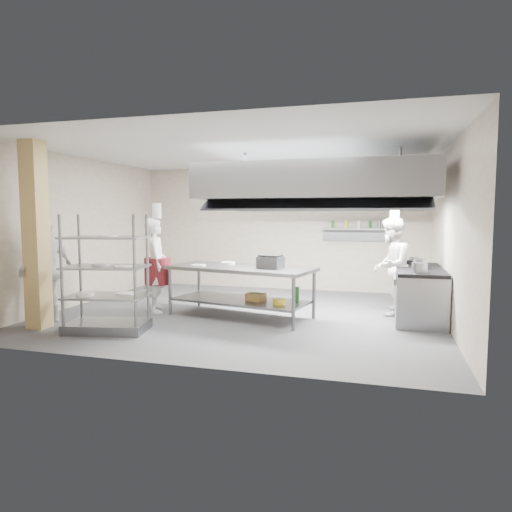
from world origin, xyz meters
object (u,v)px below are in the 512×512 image
(island, at_px, (241,292))
(griddle, at_px, (270,262))
(stockpot, at_px, (420,264))
(pass_rack, at_px, (106,273))
(chef_head, at_px, (156,265))
(chef_line, at_px, (391,266))
(cooking_range, at_px, (419,295))
(chef_plating, at_px, (47,269))

(island, height_order, griddle, griddle)
(island, relative_size, stockpot, 10.78)
(pass_rack, height_order, chef_head, pass_rack)
(chef_head, bearing_deg, chef_line, -105.07)
(island, height_order, pass_rack, pass_rack)
(cooking_range, xyz_separation_m, griddle, (-2.51, -0.79, 0.59))
(chef_line, height_order, stockpot, chef_line)
(chef_plating, bearing_deg, griddle, 115.32)
(cooking_range, height_order, stockpot, stockpot)
(chef_line, bearing_deg, chef_head, -65.36)
(pass_rack, xyz_separation_m, chef_plating, (-1.30, 0.22, -0.00))
(island, height_order, chef_line, chef_line)
(stockpot, bearing_deg, chef_plating, -162.21)
(cooking_range, bearing_deg, chef_head, -170.42)
(stockpot, bearing_deg, chef_line, 147.03)
(island, xyz_separation_m, chef_line, (2.59, 0.95, 0.44))
(pass_rack, bearing_deg, chef_line, 18.51)
(chef_head, relative_size, chef_line, 0.99)
(cooking_range, xyz_separation_m, chef_head, (-4.72, -0.80, 0.47))
(chef_line, bearing_deg, island, -58.21)
(chef_head, distance_m, stockpot, 4.77)
(pass_rack, xyz_separation_m, chef_line, (4.30, 2.49, -0.03))
(chef_head, bearing_deg, chef_plating, 105.16)
(island, height_order, cooking_range, island)
(island, distance_m, chef_head, 1.71)
(island, height_order, chef_head, chef_head)
(chef_plating, height_order, griddle, chef_plating)
(pass_rack, bearing_deg, cooking_range, 14.16)
(chef_line, bearing_deg, chef_plating, -56.42)
(chef_head, relative_size, chef_plating, 0.96)
(cooking_range, relative_size, griddle, 4.90)
(cooking_range, bearing_deg, griddle, -162.53)
(chef_line, xyz_separation_m, chef_plating, (-5.60, -2.26, 0.02))
(pass_rack, bearing_deg, chef_plating, 158.69)
(cooking_range, bearing_deg, island, -165.99)
(pass_rack, height_order, stockpot, pass_rack)
(chef_head, distance_m, chef_plating, 1.87)
(chef_plating, relative_size, stockpot, 7.62)
(cooking_range, bearing_deg, stockpot, -89.42)
(chef_plating, distance_m, griddle, 3.79)
(chef_line, bearing_deg, griddle, -52.72)
(island, relative_size, chef_head, 1.47)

